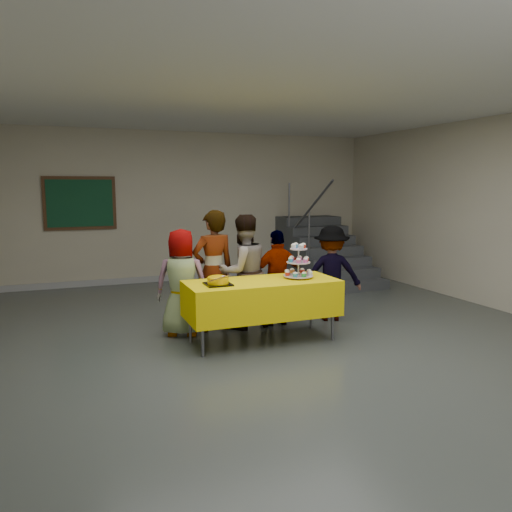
{
  "coord_description": "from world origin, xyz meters",
  "views": [
    {
      "loc": [
        -2.32,
        -4.98,
        1.93
      ],
      "look_at": [
        -0.05,
        0.8,
        1.05
      ],
      "focal_mm": 35.0,
      "sensor_mm": 36.0,
      "label": 1
    }
  ],
  "objects_px": {
    "schoolchild_a": "(182,282)",
    "staircase": "(320,255)",
    "bake_table": "(262,298)",
    "schoolchild_e": "(331,273)",
    "schoolchild_c": "(243,272)",
    "schoolchild_b": "(213,271)",
    "schoolchild_d": "(278,278)",
    "cupcake_stand": "(298,265)",
    "noticeboard": "(80,203)",
    "bear_cake": "(218,280)"
  },
  "relations": [
    {
      "from": "schoolchild_c",
      "to": "staircase",
      "type": "bearing_deg",
      "value": -142.32
    },
    {
      "from": "schoolchild_d",
      "to": "schoolchild_e",
      "type": "xyz_separation_m",
      "value": [
        0.82,
        -0.04,
        0.02
      ]
    },
    {
      "from": "schoolchild_a",
      "to": "schoolchild_e",
      "type": "distance_m",
      "value": 2.17
    },
    {
      "from": "noticeboard",
      "to": "bear_cake",
      "type": "bearing_deg",
      "value": -73.2
    },
    {
      "from": "noticeboard",
      "to": "bake_table",
      "type": "bearing_deg",
      "value": -66.32
    },
    {
      "from": "schoolchild_a",
      "to": "schoolchild_c",
      "type": "bearing_deg",
      "value": -157.06
    },
    {
      "from": "schoolchild_b",
      "to": "staircase",
      "type": "xyz_separation_m",
      "value": [
        3.16,
        2.84,
        -0.32
      ]
    },
    {
      "from": "bake_table",
      "to": "schoolchild_e",
      "type": "bearing_deg",
      "value": 24.04
    },
    {
      "from": "schoolchild_d",
      "to": "schoolchild_e",
      "type": "relative_size",
      "value": 0.97
    },
    {
      "from": "schoolchild_e",
      "to": "schoolchild_a",
      "type": "bearing_deg",
      "value": 20.08
    },
    {
      "from": "schoolchild_e",
      "to": "noticeboard",
      "type": "distance_m",
      "value": 5.06
    },
    {
      "from": "bear_cake",
      "to": "staircase",
      "type": "distance_m",
      "value": 4.9
    },
    {
      "from": "schoolchild_a",
      "to": "staircase",
      "type": "bearing_deg",
      "value": -119.62
    },
    {
      "from": "schoolchild_b",
      "to": "schoolchild_d",
      "type": "distance_m",
      "value": 0.92
    },
    {
      "from": "bake_table",
      "to": "staircase",
      "type": "relative_size",
      "value": 0.78
    },
    {
      "from": "bake_table",
      "to": "staircase",
      "type": "xyz_separation_m",
      "value": [
        2.75,
        3.53,
        -0.07
      ]
    },
    {
      "from": "bake_table",
      "to": "bear_cake",
      "type": "bearing_deg",
      "value": -174.63
    },
    {
      "from": "schoolchild_b",
      "to": "schoolchild_d",
      "type": "xyz_separation_m",
      "value": [
        0.91,
        -0.07,
        -0.14
      ]
    },
    {
      "from": "schoolchild_c",
      "to": "cupcake_stand",
      "type": "bearing_deg",
      "value": 119.59
    },
    {
      "from": "cupcake_stand",
      "to": "schoolchild_b",
      "type": "height_order",
      "value": "schoolchild_b"
    },
    {
      "from": "cupcake_stand",
      "to": "staircase",
      "type": "relative_size",
      "value": 0.19
    },
    {
      "from": "bake_table",
      "to": "schoolchild_c",
      "type": "height_order",
      "value": "schoolchild_c"
    },
    {
      "from": "cupcake_stand",
      "to": "noticeboard",
      "type": "bearing_deg",
      "value": 118.94
    },
    {
      "from": "schoolchild_e",
      "to": "schoolchild_d",
      "type": "bearing_deg",
      "value": 18.88
    },
    {
      "from": "schoolchild_d",
      "to": "schoolchild_a",
      "type": "bearing_deg",
      "value": 4.6
    },
    {
      "from": "staircase",
      "to": "schoolchild_e",
      "type": "bearing_deg",
      "value": -115.99
    },
    {
      "from": "schoolchild_b",
      "to": "schoolchild_e",
      "type": "height_order",
      "value": "schoolchild_b"
    },
    {
      "from": "bake_table",
      "to": "schoolchild_e",
      "type": "relative_size",
      "value": 1.38
    },
    {
      "from": "bake_table",
      "to": "staircase",
      "type": "bearing_deg",
      "value": 52.11
    },
    {
      "from": "bake_table",
      "to": "schoolchild_a",
      "type": "relative_size",
      "value": 1.36
    },
    {
      "from": "staircase",
      "to": "schoolchild_a",
      "type": "bearing_deg",
      "value": -141.21
    },
    {
      "from": "schoolchild_a",
      "to": "schoolchild_c",
      "type": "distance_m",
      "value": 0.85
    },
    {
      "from": "schoolchild_b",
      "to": "schoolchild_e",
      "type": "xyz_separation_m",
      "value": [
        1.73,
        -0.1,
        -0.13
      ]
    },
    {
      "from": "schoolchild_a",
      "to": "schoolchild_c",
      "type": "xyz_separation_m",
      "value": [
        0.85,
        0.02,
        0.08
      ]
    },
    {
      "from": "schoolchild_c",
      "to": "noticeboard",
      "type": "distance_m",
      "value": 4.25
    },
    {
      "from": "cupcake_stand",
      "to": "schoolchild_c",
      "type": "relative_size",
      "value": 0.29
    },
    {
      "from": "schoolchild_c",
      "to": "bake_table",
      "type": "bearing_deg",
      "value": 82.51
    },
    {
      "from": "bake_table",
      "to": "noticeboard",
      "type": "bearing_deg",
      "value": 113.68
    },
    {
      "from": "schoolchild_a",
      "to": "schoolchild_b",
      "type": "bearing_deg",
      "value": -151.13
    },
    {
      "from": "bake_table",
      "to": "schoolchild_c",
      "type": "bearing_deg",
      "value": 91.04
    },
    {
      "from": "schoolchild_d",
      "to": "schoolchild_e",
      "type": "distance_m",
      "value": 0.82
    },
    {
      "from": "bake_table",
      "to": "bear_cake",
      "type": "height_order",
      "value": "bear_cake"
    },
    {
      "from": "schoolchild_a",
      "to": "schoolchild_c",
      "type": "relative_size",
      "value": 0.9
    },
    {
      "from": "bear_cake",
      "to": "noticeboard",
      "type": "distance_m",
      "value": 4.68
    },
    {
      "from": "cupcake_stand",
      "to": "bear_cake",
      "type": "xyz_separation_m",
      "value": [
        -1.08,
        -0.06,
        -0.11
      ]
    },
    {
      "from": "staircase",
      "to": "noticeboard",
      "type": "relative_size",
      "value": 1.85
    },
    {
      "from": "schoolchild_e",
      "to": "schoolchild_c",
      "type": "bearing_deg",
      "value": 18.42
    },
    {
      "from": "schoolchild_a",
      "to": "schoolchild_b",
      "type": "relative_size",
      "value": 0.86
    },
    {
      "from": "schoolchild_e",
      "to": "staircase",
      "type": "height_order",
      "value": "staircase"
    },
    {
      "from": "cupcake_stand",
      "to": "schoolchild_e",
      "type": "bearing_deg",
      "value": 35.57
    }
  ]
}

